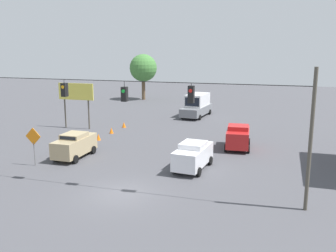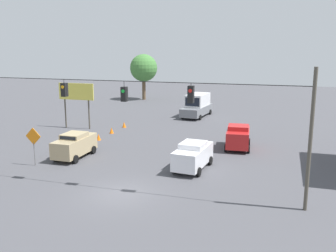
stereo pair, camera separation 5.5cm
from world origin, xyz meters
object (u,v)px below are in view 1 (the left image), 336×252
object	(u,v)px
box_truck_grey_withflow_deep	(197,105)
roadside_billboard	(76,95)
traffic_cone_third	(98,137)
tree_horizon_left	(143,68)
traffic_cone_fifth	(124,125)
sedan_white_crossing_near	(193,155)
sedan_red_oncoming_far	(238,137)
overhead_signal_span	(126,115)
traffic_cone_nearest	(59,155)
traffic_cone_fourth	(111,130)
work_zone_sign	(33,139)
traffic_cone_second	(83,145)
sedan_tan_parked_shoulder	(75,145)

from	to	relation	value
box_truck_grey_withflow_deep	roadside_billboard	size ratio (longest dim) A/B	1.37
traffic_cone_third	tree_horizon_left	world-z (taller)	tree_horizon_left
traffic_cone_fifth	roadside_billboard	distance (m)	5.95
sedan_white_crossing_near	traffic_cone_fifth	distance (m)	15.60
traffic_cone_fifth	tree_horizon_left	distance (m)	22.69
sedan_red_oncoming_far	traffic_cone_fifth	distance (m)	13.82
box_truck_grey_withflow_deep	sedan_white_crossing_near	world-z (taller)	box_truck_grey_withflow_deep
overhead_signal_span	roadside_billboard	size ratio (longest dim) A/B	4.33
box_truck_grey_withflow_deep	sedan_white_crossing_near	xyz separation A→B (m)	(-4.41, 20.48, -0.37)
overhead_signal_span	traffic_cone_nearest	xyz separation A→B (m)	(7.54, -4.19, -4.28)
traffic_cone_fourth	traffic_cone_third	bearing A→B (deg)	91.53
work_zone_sign	traffic_cone_third	bearing A→B (deg)	-95.92
sedan_white_crossing_near	traffic_cone_second	bearing A→B (deg)	-13.62
box_truck_grey_withflow_deep	sedan_tan_parked_shoulder	distance (m)	21.10
overhead_signal_span	sedan_tan_parked_shoulder	bearing A→B (deg)	-36.84
sedan_tan_parked_shoulder	sedan_red_oncoming_far	size ratio (longest dim) A/B	1.06
traffic_cone_second	traffic_cone_fourth	distance (m)	6.05
work_zone_sign	box_truck_grey_withflow_deep	bearing A→B (deg)	-106.52
traffic_cone_second	traffic_cone_nearest	bearing A→B (deg)	86.99
sedan_white_crossing_near	work_zone_sign	distance (m)	11.63
roadside_billboard	sedan_red_oncoming_far	bearing A→B (deg)	169.46
sedan_white_crossing_near	roadside_billboard	world-z (taller)	roadside_billboard
traffic_cone_third	traffic_cone_second	bearing A→B (deg)	92.30
traffic_cone_nearest	roadside_billboard	xyz separation A→B (m)	(4.62, -10.52, 3.28)
sedan_tan_parked_shoulder	traffic_cone_fourth	size ratio (longest dim) A/B	7.03
work_zone_sign	tree_horizon_left	distance (m)	36.10
overhead_signal_span	traffic_cone_fifth	distance (m)	18.64
overhead_signal_span	box_truck_grey_withflow_deep	world-z (taller)	overhead_signal_span
traffic_cone_nearest	traffic_cone_fifth	distance (m)	12.31
sedan_white_crossing_near	sedan_red_oncoming_far	bearing A→B (deg)	-110.08
traffic_cone_nearest	traffic_cone_fifth	xyz separation A→B (m)	(-0.01, -12.31, 0.00)
overhead_signal_span	tree_horizon_left	xyz separation A→B (m)	(13.39, -37.87, 0.59)
sedan_red_oncoming_far	work_zone_sign	size ratio (longest dim) A/B	1.41
roadside_billboard	box_truck_grey_withflow_deep	bearing A→B (deg)	-134.90
traffic_cone_third	sedan_tan_parked_shoulder	bearing A→B (deg)	98.84
tree_horizon_left	traffic_cone_fourth	bearing A→B (deg)	103.43
roadside_billboard	work_zone_sign	xyz separation A→B (m)	(-3.81, 12.44, -1.59)
traffic_cone_fourth	work_zone_sign	xyz separation A→B (m)	(0.78, 11.21, 1.68)
sedan_white_crossing_near	tree_horizon_left	xyz separation A→B (m)	(16.33, -32.93, 4.16)
traffic_cone_fourth	tree_horizon_left	distance (m)	25.54
work_zone_sign	traffic_cone_nearest	bearing A→B (deg)	-112.92
sedan_white_crossing_near	traffic_cone_third	size ratio (longest dim) A/B	7.29
sedan_red_oncoming_far	traffic_cone_second	size ratio (longest dim) A/B	6.62
traffic_cone_second	traffic_cone_fourth	xyz separation A→B (m)	(0.20, -6.05, 0.00)
roadside_billboard	work_zone_sign	distance (m)	13.11
sedan_tan_parked_shoulder	roadside_billboard	xyz separation A→B (m)	(5.54, -9.75, 2.56)
traffic_cone_fourth	traffic_cone_fifth	distance (m)	3.01
roadside_billboard	tree_horizon_left	size ratio (longest dim) A/B	0.65
traffic_cone_second	tree_horizon_left	xyz separation A→B (m)	(6.03, -30.43, 4.88)
work_zone_sign	traffic_cone_second	bearing A→B (deg)	-100.76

